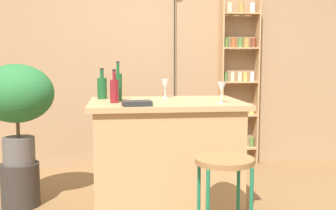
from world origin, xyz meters
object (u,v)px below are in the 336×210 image
Objects in this scene: bottle_spirits_clear at (114,90)px; wine_glass_center at (222,88)px; spice_shelf at (239,81)px; bottle_sauce_amber at (118,86)px; bar_stool at (224,182)px; wine_glass_left at (165,85)px; potted_plant at (17,98)px; plant_stool at (20,185)px; bottle_soda_blue at (102,87)px; cookbook at (137,103)px.

bottle_spirits_clear is 0.82m from wine_glass_center.
bottle_sauce_amber is at bearing -135.01° from spice_shelf.
wine_glass_left is (-0.26, 1.00, 0.56)m from bar_stool.
spice_shelf is 2.04m from bottle_sauce_amber.
potted_plant is 1.27m from wine_glass_left.
spice_shelf is 2.70m from plant_stool.
bottle_soda_blue is at bearing 154.01° from wine_glass_center.
bottle_soda_blue reaches higher than wine_glass_left.
spice_shelf reaches higher than cookbook.
bar_stool is 0.85m from cookbook.
spice_shelf reaches higher than bar_stool.
bottle_sauce_amber is at bearing -18.88° from plant_stool.
bottle_spirits_clear is at bearing 122.81° from cookbook.
potted_plant is 1.74m from wine_glass_center.
bottle_soda_blue reaches higher than plant_stool.
spice_shelf is 2.02m from bottle_soda_blue.
potted_plant is at bearing 161.12° from bottle_sauce_amber.
wine_glass_left reaches higher than cookbook.
wine_glass_left is at bearing 0.20° from bottle_soda_blue.
bottle_soda_blue reaches higher than bar_stool.
wine_glass_center is (-0.66, -1.72, 0.04)m from spice_shelf.
bottle_sauce_amber is 0.83m from wine_glass_center.
bottle_soda_blue is 0.60m from cookbook.
wine_glass_center is (0.12, 0.55, 0.56)m from bar_stool.
bar_stool is 0.80m from wine_glass_center.
wine_glass_left and wine_glass_center have the same top height.
wine_glass_center is at bearing -111.07° from spice_shelf.
spice_shelf is at bearing 26.53° from potted_plant.
bar_stool is at bearing -45.57° from cookbook.
bottle_soda_blue is at bearing 128.66° from bar_stool.
cookbook is at bearing -52.82° from bottle_spirits_clear.
wine_glass_center reaches higher than bar_stool.
wine_glass_left is at bearing -129.42° from spice_shelf.
bottle_sauce_amber is (0.86, -0.29, 0.12)m from potted_plant.
bottle_spirits_clear is 0.15m from bottle_sauce_amber.
bar_stool is 1.91m from plant_stool.
plant_stool is 1.48× the size of bottle_soda_blue.
bottle_sauce_amber is (0.86, -0.29, 0.87)m from plant_stool.
bottle_spirits_clear is 0.33m from bottle_soda_blue.
potted_plant is at bearing 143.72° from bar_stool.
potted_plant is 4.09× the size of cookbook.
spice_shelf is at bearing 71.03° from bar_stool.
bottle_sauce_amber reaches higher than bottle_spirits_clear.
spice_shelf is at bearing 68.93° from wine_glass_center.
bar_stool is at bearing -75.26° from wine_glass_left.
plant_stool is 1.41m from cookbook.
plant_stool is 0.44× the size of potted_plant.
wine_glass_center is (1.64, -0.57, 0.12)m from potted_plant.
bottle_sauce_amber reaches higher than bottle_soda_blue.
bottle_soda_blue is 0.22m from bottle_sauce_amber.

